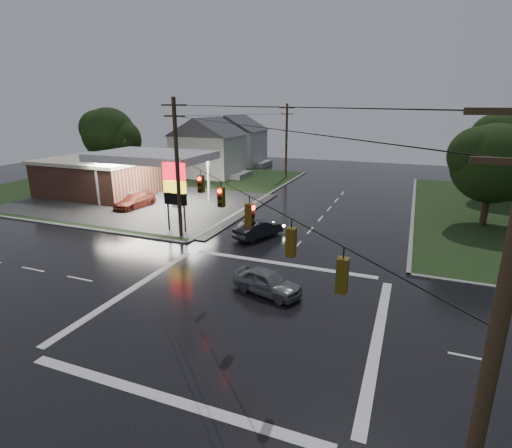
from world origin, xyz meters
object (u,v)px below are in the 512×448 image
at_px(utility_pole_nw, 177,167).
at_px(house_far, 236,140).
at_px(gas_station, 108,174).
at_px(house_near, 209,146).
at_px(utility_pole_se, 491,365).
at_px(car_crossing, 267,282).
at_px(tree_ne_far, 509,145).
at_px(car_north, 258,229).
at_px(car_pump, 135,201).
at_px(pylon_sign, 175,185).
at_px(utility_pole_n, 286,140).
at_px(tree_nw_behind, 110,134).
at_px(tree_ne_near, 495,164).

bearing_deg(utility_pole_nw, house_far, 107.92).
bearing_deg(house_far, gas_station, -97.50).
bearing_deg(house_far, house_near, -85.24).
relative_size(utility_pole_se, car_crossing, 2.62).
distance_m(house_near, tree_ne_far, 38.19).
distance_m(car_north, car_pump, 16.06).
bearing_deg(utility_pole_nw, pylon_sign, 135.00).
bearing_deg(utility_pole_n, pylon_sign, -92.08).
xyz_separation_m(tree_nw_behind, car_pump, (14.84, -14.19, -5.45)).
relative_size(utility_pole_n, tree_ne_near, 1.17).
relative_size(house_near, car_pump, 2.20).
bearing_deg(utility_pole_nw, utility_pole_se, -45.00).
height_order(tree_ne_near, car_north, tree_ne_near).
bearing_deg(utility_pole_nw, gas_station, 147.77).
distance_m(pylon_sign, house_far, 39.21).
distance_m(tree_nw_behind, car_north, 35.90).
bearing_deg(utility_pole_se, house_near, 123.79).
xyz_separation_m(tree_ne_far, car_crossing, (-16.55, -31.51, -5.46)).
height_order(pylon_sign, utility_pole_n, utility_pole_n).
distance_m(tree_nw_behind, tree_ne_near, 48.65).
relative_size(utility_pole_nw, car_north, 2.47).
bearing_deg(house_far, tree_ne_near, -35.77).
xyz_separation_m(gas_station, tree_ne_far, (42.83, 14.29, 3.63)).
xyz_separation_m(utility_pole_se, car_north, (-12.99, 21.11, -4.99)).
height_order(pylon_sign, utility_pole_nw, utility_pole_nw).
relative_size(pylon_sign, utility_pole_se, 0.55).
height_order(tree_ne_far, car_north, tree_ne_far).
distance_m(house_far, tree_nw_behind, 21.65).
xyz_separation_m(house_near, tree_ne_near, (35.09, -14.01, 1.16)).
bearing_deg(gas_station, utility_pole_n, 48.53).
distance_m(house_near, car_pump, 20.62).
bearing_deg(gas_station, house_near, 73.83).
xyz_separation_m(gas_station, tree_nw_behind, (-8.17, 10.29, 3.63)).
distance_m(utility_pole_se, house_near, 54.77).
distance_m(car_north, car_crossing, 10.00).
bearing_deg(car_crossing, gas_station, 72.90).
xyz_separation_m(pylon_sign, utility_pole_nw, (1.00, -1.00, 1.71)).
relative_size(utility_pole_nw, tree_ne_near, 1.22).
xyz_separation_m(utility_pole_n, tree_ne_near, (23.64, -16.01, 0.09)).
relative_size(gas_station, tree_ne_near, 2.92).
bearing_deg(tree_ne_far, car_crossing, -117.71).
bearing_deg(utility_pole_nw, house_near, 113.37).
distance_m(pylon_sign, house_near, 27.56).
bearing_deg(house_near, tree_ne_far, -3.01).
distance_m(tree_nw_behind, tree_ne_far, 51.15).
bearing_deg(utility_pole_se, tree_ne_near, 81.62).
xyz_separation_m(house_far, car_north, (18.46, -36.39, -3.67)).
bearing_deg(car_crossing, car_north, 40.31).
bearing_deg(car_pump, gas_station, 156.09).
bearing_deg(car_crossing, utility_pole_nw, 71.35).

